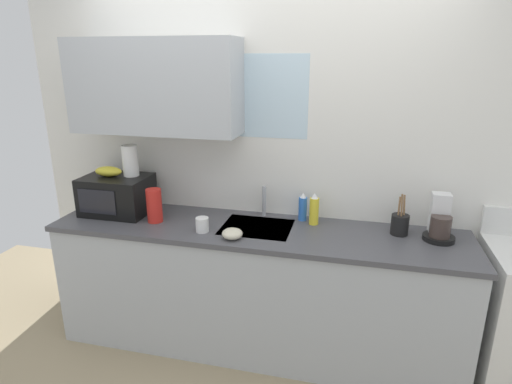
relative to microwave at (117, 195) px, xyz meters
The scene contains 13 objects.
kitchen_wall_assembly 0.98m from the microwave, 16.18° to the left, with size 3.52×0.42×2.50m.
counter_unit 1.19m from the microwave, ahead, with size 2.75×0.63×0.90m.
sink_faucet 1.05m from the microwave, 10.47° to the left, with size 0.03×0.03×0.22m, color #B2B5BA.
microwave is the anchor object (origin of this frame).
banana_bunch 0.18m from the microwave, behind, with size 0.20×0.11×0.07m, color gold.
paper_towel_roll 0.27m from the microwave, 27.17° to the left, with size 0.11×0.11×0.22m, color white.
coffee_maker 2.18m from the microwave, ahead, with size 0.19×0.21×0.28m.
dish_soap_bottle_blue 1.33m from the microwave, ahead, with size 0.06×0.06×0.20m.
dish_soap_bottle_yellow 1.41m from the microwave, ahead, with size 0.06×0.06×0.22m.
cereal_canister 0.35m from the microwave, 16.13° to the right, with size 0.10×0.10×0.23m, color red.
mug_white 0.75m from the microwave, 14.73° to the right, with size 0.08×0.08×0.10m, color white.
utensil_crock 1.95m from the microwave, ahead, with size 0.11×0.11×0.28m.
small_bowl 0.97m from the microwave, 14.85° to the right, with size 0.13×0.13×0.07m, color beige.
Camera 1 is at (0.62, -2.53, 1.98)m, focal length 29.84 mm.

